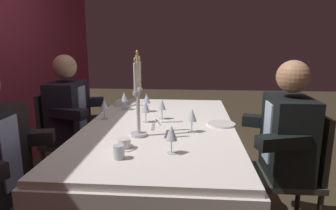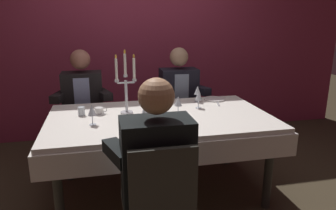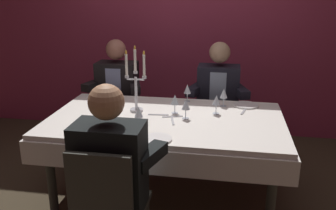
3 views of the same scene
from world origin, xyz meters
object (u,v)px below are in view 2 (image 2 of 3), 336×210
at_px(wine_glass_6, 164,99).
at_px(seated_diner_2, 179,91).
at_px(dinner_plate_1, 214,99).
at_px(wine_glass_2, 92,111).
at_px(seated_diner_1, 157,162).
at_px(wine_glass_3, 178,102).
at_px(wine_glass_0, 198,91).
at_px(dining_table, 160,128).
at_px(wine_glass_1, 163,90).
at_px(wine_glass_4, 199,96).
at_px(candelabra, 126,89).
at_px(water_tumbler_0, 81,111).
at_px(dinner_plate_0, 175,133).
at_px(wine_glass_5, 145,112).
at_px(seated_diner_0, 83,96).
at_px(coffee_cup_0, 99,111).

xyz_separation_m(wine_glass_6, seated_diner_2, (0.33, 0.77, -0.12)).
distance_m(dinner_plate_1, wine_glass_2, 1.34).
bearing_deg(seated_diner_1, wine_glass_3, 68.32).
distance_m(wine_glass_6, seated_diner_2, 0.85).
distance_m(wine_glass_0, wine_glass_6, 0.47).
bearing_deg(dining_table, dinner_plate_1, 32.50).
distance_m(dinner_plate_1, seated_diner_1, 1.55).
bearing_deg(wine_glass_2, wine_glass_1, 40.37).
bearing_deg(wine_glass_0, seated_diner_1, -117.10).
height_order(wine_glass_4, seated_diner_2, seated_diner_2).
xyz_separation_m(wine_glass_1, seated_diner_1, (-0.31, -1.35, -0.12)).
bearing_deg(candelabra, seated_diner_2, 49.26).
xyz_separation_m(wine_glass_4, water_tumbler_0, (-1.06, -0.01, -0.08)).
xyz_separation_m(dinner_plate_0, wine_glass_6, (0.04, 0.58, 0.11)).
bearing_deg(wine_glass_3, water_tumbler_0, 169.42).
xyz_separation_m(wine_glass_0, wine_glass_5, (-0.62, -0.61, 0.00)).
bearing_deg(wine_glass_0, seated_diner_0, 155.71).
bearing_deg(wine_glass_6, candelabra, -179.54).
height_order(wine_glass_0, wine_glass_6, same).
xyz_separation_m(coffee_cup_0, seated_diner_0, (-0.17, 0.73, -0.03)).
xyz_separation_m(candelabra, seated_diner_2, (0.67, 0.77, -0.23)).
bearing_deg(seated_diner_2, wine_glass_4, -89.33).
distance_m(dinner_plate_0, wine_glass_5, 0.31).
xyz_separation_m(wine_glass_5, water_tumbler_0, (-0.50, 0.39, -0.08)).
xyz_separation_m(wine_glass_0, coffee_cup_0, (-0.97, -0.22, -0.09)).
relative_size(wine_glass_5, seated_diner_1, 0.13).
relative_size(water_tumbler_0, seated_diner_0, 0.06).
bearing_deg(wine_glass_3, seated_diner_0, 133.54).
relative_size(water_tumbler_0, seated_diner_2, 0.06).
xyz_separation_m(wine_glass_0, seated_diner_0, (-1.14, 0.51, -0.12)).
height_order(wine_glass_4, coffee_cup_0, wine_glass_4).
bearing_deg(water_tumbler_0, dining_table, -12.85).
bearing_deg(dining_table, wine_glass_3, -1.10).
xyz_separation_m(dining_table, candelabra, (-0.28, 0.11, 0.35)).
bearing_deg(wine_glass_6, dinner_plate_0, -93.49).
distance_m(wine_glass_3, wine_glass_4, 0.29).
height_order(wine_glass_0, wine_glass_1, same).
height_order(dining_table, candelabra, candelabra).
distance_m(wine_glass_1, wine_glass_6, 0.35).
distance_m(dinner_plate_1, wine_glass_4, 0.38).
height_order(wine_glass_1, wine_glass_3, same).
bearing_deg(seated_diner_1, wine_glass_1, 77.06).
height_order(dining_table, seated_diner_1, seated_diner_1).
distance_m(seated_diner_0, seated_diner_1, 1.84).
relative_size(wine_glass_3, seated_diner_2, 0.13).
relative_size(wine_glass_6, coffee_cup_0, 1.24).
bearing_deg(wine_glass_1, wine_glass_5, -112.33).
height_order(dinner_plate_1, wine_glass_4, wine_glass_4).
distance_m(wine_glass_5, wine_glass_6, 0.42).
relative_size(dining_table, water_tumbler_0, 25.65).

